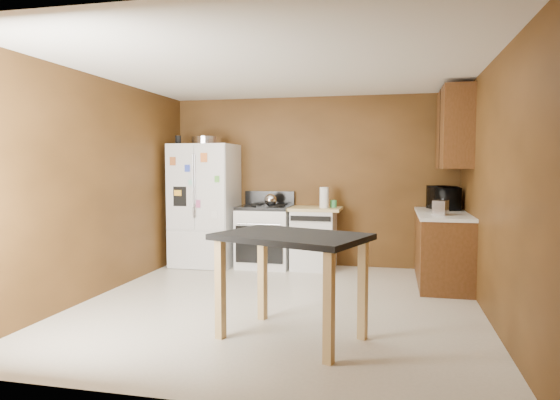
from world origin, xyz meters
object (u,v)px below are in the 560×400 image
(roasting_pan, at_px, (207,141))
(green_canister, at_px, (333,204))
(toaster, at_px, (441,208))
(dishwasher, at_px, (314,238))
(pen_cup, at_px, (178,140))
(kettle, at_px, (271,200))
(refrigerator, at_px, (205,205))
(island, at_px, (292,250))
(paper_towel, at_px, (324,198))
(microwave, at_px, (443,199))
(gas_range, at_px, (265,236))

(roasting_pan, relative_size, green_canister, 4.19)
(toaster, distance_m, dishwasher, 1.94)
(pen_cup, distance_m, dishwasher, 2.45)
(roasting_pan, bearing_deg, kettle, 2.31)
(kettle, xyz_separation_m, toaster, (2.28, -0.79, -0.00))
(pen_cup, bearing_deg, dishwasher, 5.29)
(pen_cup, height_order, green_canister, pen_cup)
(refrigerator, relative_size, dishwasher, 2.02)
(toaster, relative_size, island, 0.17)
(pen_cup, bearing_deg, green_canister, 5.80)
(roasting_pan, height_order, refrigerator, roasting_pan)
(paper_towel, bearing_deg, toaster, -27.10)
(dishwasher, bearing_deg, microwave, -2.45)
(pen_cup, relative_size, gas_range, 0.12)
(green_canister, xyz_separation_m, gas_range, (-0.99, -0.07, -0.48))
(roasting_pan, distance_m, paper_towel, 1.92)
(toaster, height_order, island, toaster)
(kettle, height_order, dishwasher, kettle)
(paper_towel, height_order, microwave, same)
(toaster, distance_m, gas_range, 2.57)
(pen_cup, bearing_deg, island, -50.44)
(pen_cup, bearing_deg, roasting_pan, 11.24)
(pen_cup, xyz_separation_m, island, (2.26, -2.74, -1.10))
(island, bearing_deg, microwave, 62.33)
(pen_cup, height_order, paper_towel, pen_cup)
(green_canister, xyz_separation_m, toaster, (1.39, -0.90, 0.05))
(pen_cup, distance_m, paper_towel, 2.31)
(microwave, distance_m, gas_range, 2.55)
(pen_cup, bearing_deg, microwave, 1.67)
(roasting_pan, xyz_separation_m, green_canister, (1.86, 0.15, -0.91))
(kettle, bearing_deg, pen_cup, -174.97)
(gas_range, bearing_deg, dishwasher, 1.94)
(kettle, bearing_deg, island, -72.68)
(refrigerator, bearing_deg, gas_range, 3.81)
(roasting_pan, xyz_separation_m, pen_cup, (-0.41, -0.08, 0.01))
(paper_towel, xyz_separation_m, green_canister, (0.12, 0.13, -0.09))
(toaster, xyz_separation_m, gas_range, (-2.38, 0.83, -0.53))
(toaster, relative_size, dishwasher, 0.27)
(roasting_pan, height_order, dishwasher, roasting_pan)
(pen_cup, height_order, toaster, pen_cup)
(kettle, height_order, gas_range, gas_range)
(paper_towel, xyz_separation_m, island, (0.11, -2.84, -0.27))
(kettle, height_order, green_canister, kettle)
(kettle, bearing_deg, dishwasher, 5.88)
(paper_towel, bearing_deg, green_canister, 47.74)
(kettle, distance_m, microwave, 2.39)
(green_canister, bearing_deg, paper_towel, -132.26)
(dishwasher, bearing_deg, green_canister, 9.46)
(kettle, height_order, paper_towel, paper_towel)
(paper_towel, relative_size, refrigerator, 0.16)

